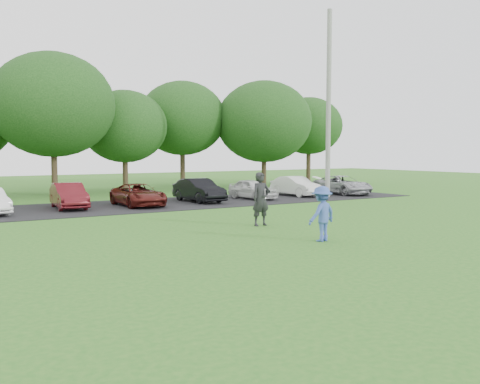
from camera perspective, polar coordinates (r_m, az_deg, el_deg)
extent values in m
plane|color=#27681D|center=(15.61, 6.87, -5.60)|extent=(100.00, 100.00, 0.00)
cube|color=black|center=(26.89, -10.82, -1.41)|extent=(32.00, 6.50, 0.03)
cylinder|color=gray|center=(31.71, 9.43, 9.22)|extent=(0.28, 0.28, 10.79)
imported|color=#3C57AB|center=(16.17, 8.71, -2.31)|extent=(1.17, 0.82, 1.66)
cylinder|color=white|center=(15.95, 8.19, 1.52)|extent=(0.28, 0.27, 0.12)
imported|color=black|center=(19.27, 2.25, -0.76)|extent=(0.71, 0.47, 1.94)
cube|color=black|center=(19.21, 3.00, 0.07)|extent=(0.14, 0.10, 0.10)
imported|color=#581319|center=(26.09, -17.79, -0.38)|extent=(1.53, 3.69, 1.19)
imported|color=#501511|center=(26.49, -10.80, -0.29)|extent=(1.80, 3.89, 1.08)
imported|color=black|center=(28.20, -4.40, 0.20)|extent=(1.42, 3.76, 1.22)
imported|color=silver|center=(29.81, 1.36, 0.33)|extent=(1.61, 3.38, 1.12)
imported|color=silver|center=(32.02, 5.96, 0.63)|extent=(1.34, 3.56, 1.16)
imported|color=#A3A5AA|center=(33.65, 10.89, 0.74)|extent=(1.99, 4.14, 1.14)
cylinder|color=#38281C|center=(34.44, -19.18, 1.91)|extent=(0.36, 0.36, 2.70)
ellipsoid|color=#214C19|center=(34.52, -19.35, 8.78)|extent=(7.42, 7.42, 6.31)
cylinder|color=#38281C|center=(37.21, -12.13, 1.84)|extent=(0.36, 0.36, 2.20)
ellipsoid|color=#214C19|center=(37.21, -12.21, 6.86)|extent=(5.76, 5.76, 4.90)
cylinder|color=#38281C|center=(40.44, -6.14, 2.46)|extent=(0.36, 0.36, 2.70)
ellipsoid|color=#214C19|center=(40.49, -6.18, 7.83)|extent=(6.50, 6.50, 5.53)
cylinder|color=#38281C|center=(40.80, 2.57, 2.15)|extent=(0.36, 0.36, 2.20)
ellipsoid|color=#214C19|center=(40.83, 2.59, 7.51)|extent=(7.24, 7.24, 6.15)
cylinder|color=#38281C|center=(45.23, 7.30, 2.65)|extent=(0.36, 0.36, 2.70)
ellipsoid|color=#214C19|center=(45.25, 7.35, 7.02)|extent=(5.58, 5.58, 4.74)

